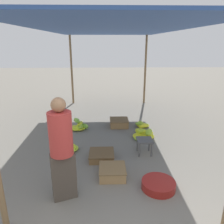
{
  "coord_description": "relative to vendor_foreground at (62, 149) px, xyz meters",
  "views": [
    {
      "loc": [
        -0.15,
        -2.03,
        2.39
      ],
      "look_at": [
        0.0,
        2.53,
        0.93
      ],
      "focal_mm": 35.0,
      "sensor_mm": 36.0,
      "label": 1
    }
  ],
  "objects": [
    {
      "name": "canopy_post_back_right",
      "position": [
        2.27,
        5.76,
        0.47
      ],
      "size": [
        0.08,
        0.08,
        2.67
      ],
      "primitive_type": "cylinder",
      "color": "olive",
      "rests_on": "ground"
    },
    {
      "name": "banana_pile_right_1",
      "position": [
        1.66,
        2.26,
        -0.77
      ],
      "size": [
        0.63,
        0.72,
        0.24
      ],
      "color": "#A5C62E",
      "rests_on": "ground"
    },
    {
      "name": "crate_mid",
      "position": [
        1.07,
        3.09,
        -0.75
      ],
      "size": [
        0.54,
        0.54,
        0.21
      ],
      "color": "olive",
      "rests_on": "ground"
    },
    {
      "name": "basin_black",
      "position": [
        1.56,
        0.15,
        -0.79
      ],
      "size": [
        0.58,
        0.58,
        0.14
      ],
      "color": "maroon",
      "rests_on": "ground"
    },
    {
      "name": "stool",
      "position": [
        1.53,
        1.39,
        -0.58
      ],
      "size": [
        0.34,
        0.34,
        0.35
      ],
      "color": "#4C4C4C",
      "rests_on": "ground"
    },
    {
      "name": "banana_pile_left_1",
      "position": [
        -0.09,
        2.87,
        -0.75
      ],
      "size": [
        0.59,
        0.42,
        0.34
      ],
      "color": "#99C231",
      "rests_on": "ground"
    },
    {
      "name": "canopy_tarp",
      "position": [
        0.81,
        2.55,
        1.83
      ],
      "size": [
        3.33,
        6.83,
        0.04
      ],
      "primitive_type": "cube",
      "color": "#33569E",
      "rests_on": "canopy_post_front_left"
    },
    {
      "name": "vendor_foreground",
      "position": [
        0.0,
        0.0,
        0.0
      ],
      "size": [
        0.45,
        0.45,
        1.66
      ],
      "color": "#4C4238",
      "rests_on": "ground"
    },
    {
      "name": "crate_far",
      "position": [
        0.57,
        1.18,
        -0.78
      ],
      "size": [
        0.53,
        0.53,
        0.16
      ],
      "color": "brown",
      "rests_on": "ground"
    },
    {
      "name": "banana_pile_right_0",
      "position": [
        1.74,
        3.02,
        -0.79
      ],
      "size": [
        0.44,
        0.52,
        0.16
      ],
      "color": "#A5C62F",
      "rests_on": "ground"
    },
    {
      "name": "canopy_post_back_left",
      "position": [
        -0.65,
        5.76,
        0.47
      ],
      "size": [
        0.08,
        0.08,
        2.67
      ],
      "primitive_type": "cylinder",
      "color": "olive",
      "rests_on": "ground"
    },
    {
      "name": "banana_pile_left_0",
      "position": [
        -0.2,
        1.61,
        -0.78
      ],
      "size": [
        0.47,
        0.44,
        0.23
      ],
      "color": "#C6D429",
      "rests_on": "ground"
    },
    {
      "name": "crate_near",
      "position": [
        0.78,
        0.52,
        -0.76
      ],
      "size": [
        0.49,
        0.49,
        0.2
      ],
      "color": "#9E7A4C",
      "rests_on": "ground"
    }
  ]
}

